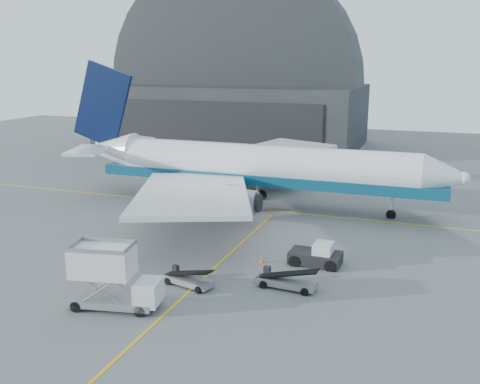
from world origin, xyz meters
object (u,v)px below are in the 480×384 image
at_px(belt_loader_a, 188,279).
at_px(belt_loader_b, 286,281).
at_px(catering_truck, 111,278).
at_px(airliner, 249,166).
at_px(pushback_tug, 317,256).

xyz_separation_m(belt_loader_a, belt_loader_b, (7.23, 2.16, 0.05)).
height_order(catering_truck, belt_loader_a, catering_truck).
bearing_deg(catering_truck, airliner, 78.94).
distance_m(catering_truck, pushback_tug, 17.51).
height_order(catering_truck, pushback_tug, catering_truck).
height_order(pushback_tug, belt_loader_a, pushback_tug).
bearing_deg(airliner, catering_truck, -90.10).
bearing_deg(pushback_tug, belt_loader_b, -100.35).
distance_m(airliner, pushback_tug, 20.32).
xyz_separation_m(airliner, pushback_tug, (11.68, -16.14, -3.99)).
xyz_separation_m(airliner, belt_loader_b, (10.52, -21.73, -4.19)).
relative_size(catering_truck, pushback_tug, 1.53).
relative_size(airliner, belt_loader_a, 10.93).
bearing_deg(catering_truck, belt_loader_b, 23.75).
distance_m(catering_truck, belt_loader_a, 6.39).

